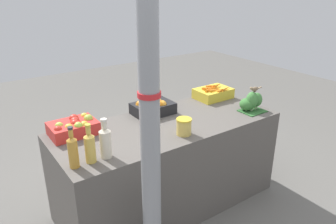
% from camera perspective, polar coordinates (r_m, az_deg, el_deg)
% --- Properties ---
extents(ground_plane, '(10.00, 10.00, 0.00)m').
position_cam_1_polar(ground_plane, '(3.16, -0.00, -15.35)').
color(ground_plane, '#605E59').
extents(market_table, '(1.92, 0.79, 0.80)m').
position_cam_1_polar(market_table, '(2.93, -0.00, -9.12)').
color(market_table, '#56514C').
rests_on(market_table, ground_plane).
extents(support_pole, '(0.13, 0.13, 2.54)m').
position_cam_1_polar(support_pole, '(1.79, -3.25, 0.72)').
color(support_pole, gray).
rests_on(support_pole, ground_plane).
extents(apple_crate, '(0.35, 0.25, 0.13)m').
position_cam_1_polar(apple_crate, '(2.63, -16.05, -2.50)').
color(apple_crate, red).
rests_on(apple_crate, market_table).
extents(orange_crate, '(0.35, 0.25, 0.13)m').
position_cam_1_polar(orange_crate, '(2.91, -2.71, 0.79)').
color(orange_crate, black).
rests_on(orange_crate, market_table).
extents(carrot_crate, '(0.35, 0.26, 0.14)m').
position_cam_1_polar(carrot_crate, '(3.33, 7.90, 3.32)').
color(carrot_crate, gold).
rests_on(carrot_crate, market_table).
extents(broccoli_pile, '(0.22, 0.20, 0.19)m').
position_cam_1_polar(broccoli_pile, '(3.07, 14.30, 1.65)').
color(broccoli_pile, '#2D602D').
rests_on(broccoli_pile, market_table).
extents(juice_bottle_amber, '(0.06, 0.06, 0.28)m').
position_cam_1_polar(juice_bottle_amber, '(2.16, -16.23, -6.50)').
color(juice_bottle_amber, gold).
rests_on(juice_bottle_amber, market_table).
extents(juice_bottle_golden, '(0.07, 0.07, 0.27)m').
position_cam_1_polar(juice_bottle_golden, '(2.19, -13.45, -5.89)').
color(juice_bottle_golden, gold).
rests_on(juice_bottle_golden, market_table).
extents(juice_bottle_cloudy, '(0.08, 0.08, 0.28)m').
position_cam_1_polar(juice_bottle_cloudy, '(2.23, -10.85, -5.07)').
color(juice_bottle_cloudy, beige).
rests_on(juice_bottle_cloudy, market_table).
extents(pickle_jar, '(0.12, 0.12, 0.13)m').
position_cam_1_polar(pickle_jar, '(2.53, 2.79, -2.54)').
color(pickle_jar, '#DBBC56').
rests_on(pickle_jar, market_table).
extents(sparrow_bird, '(0.14, 0.05, 0.05)m').
position_cam_1_polar(sparrow_bird, '(3.02, 14.83, 3.93)').
color(sparrow_bird, '#4C3D2D').
rests_on(sparrow_bird, broccoli_pile).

